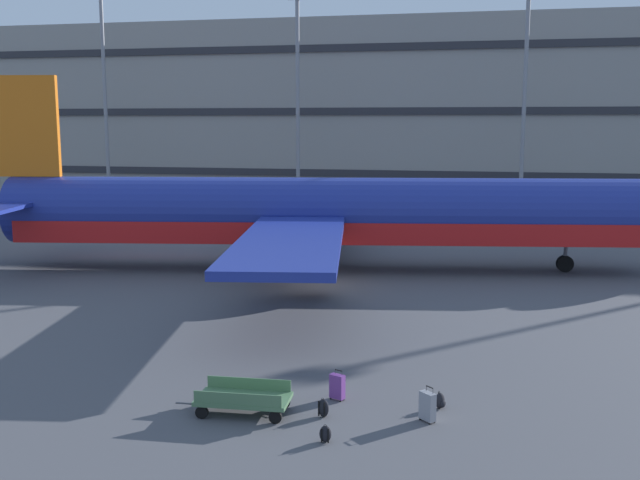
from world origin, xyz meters
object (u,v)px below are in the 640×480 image
airliner (316,214)px  suitcase_large (427,406)px  backpack_silver (325,434)px  backpack_navy (440,401)px  baggage_cart (243,399)px  backpack_purple (324,408)px  suitcase_black (337,386)px

airliner → suitcase_large: size_ratio=41.41×
backpack_silver → backpack_navy: size_ratio=0.97×
baggage_cart → backpack_purple: bearing=6.0°
suitcase_large → suitcase_black: 2.91m
backpack_silver → backpack_purple: bearing=103.7°
suitcase_large → suitcase_black: suitcase_large is taller
suitcase_large → backpack_navy: suitcase_large is taller
suitcase_black → backpack_silver: bearing=-84.8°
backpack_navy → airliner: bearing=112.6°
suitcase_large → baggage_cart: size_ratio=0.30×
suitcase_black → baggage_cart: size_ratio=0.27×
suitcase_black → backpack_purple: suitcase_black is taller
suitcase_large → backpack_navy: size_ratio=1.92×
backpack_navy → backpack_purple: size_ratio=0.91×
backpack_navy → backpack_purple: (-3.14, -1.30, 0.03)m
backpack_silver → backpack_navy: bearing=46.8°
backpack_navy → suitcase_large: bearing=-106.0°
suitcase_black → backpack_silver: suitcase_black is taller
suitcase_large → backpack_purple: 2.86m
suitcase_large → backpack_navy: 1.08m
suitcase_large → backpack_silver: suitcase_large is taller
backpack_navy → baggage_cart: 5.61m
backpack_purple → backpack_silver: bearing=-76.3°
suitcase_black → baggage_cart: bearing=-146.5°
backpack_navy → backpack_purple: bearing=-157.4°
backpack_silver → baggage_cart: bearing=152.5°
backpack_navy → baggage_cart: baggage_cart is taller
baggage_cart → airliner: bearing=97.1°
backpack_silver → backpack_navy: backpack_navy is taller
airliner → backpack_purple: size_ratio=72.23×
suitcase_large → backpack_navy: bearing=74.0°
backpack_silver → baggage_cart: 2.99m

